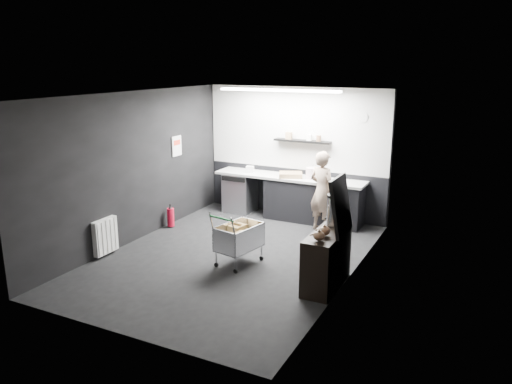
% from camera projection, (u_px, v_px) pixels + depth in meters
% --- Properties ---
extents(floor, '(5.50, 5.50, 0.00)m').
position_uv_depth(floor, '(232.00, 257.00, 8.41)').
color(floor, black).
rests_on(floor, ground).
extents(ceiling, '(5.50, 5.50, 0.00)m').
position_uv_depth(ceiling, '(230.00, 94.00, 7.73)').
color(ceiling, silver).
rests_on(ceiling, wall_back).
extents(wall_back, '(5.50, 0.00, 5.50)m').
position_uv_depth(wall_back, '(295.00, 152.00, 10.45)').
color(wall_back, black).
rests_on(wall_back, floor).
extents(wall_front, '(5.50, 0.00, 5.50)m').
position_uv_depth(wall_front, '(114.00, 229.00, 5.69)').
color(wall_front, black).
rests_on(wall_front, floor).
extents(wall_left, '(0.00, 5.50, 5.50)m').
position_uv_depth(wall_left, '(134.00, 168.00, 8.93)').
color(wall_left, black).
rests_on(wall_left, floor).
extents(wall_right, '(0.00, 5.50, 5.50)m').
position_uv_depth(wall_right, '(352.00, 193.00, 7.21)').
color(wall_right, black).
rests_on(wall_right, floor).
extents(kitchen_wall_panel, '(3.95, 0.02, 1.70)m').
position_uv_depth(kitchen_wall_panel, '(295.00, 128.00, 10.31)').
color(kitchen_wall_panel, silver).
rests_on(kitchen_wall_panel, wall_back).
extents(dado_panel, '(3.95, 0.02, 1.00)m').
position_uv_depth(dado_panel, '(294.00, 192.00, 10.65)').
color(dado_panel, black).
rests_on(dado_panel, wall_back).
extents(floating_shelf, '(1.20, 0.22, 0.04)m').
position_uv_depth(floating_shelf, '(302.00, 141.00, 10.18)').
color(floating_shelf, black).
rests_on(floating_shelf, wall_back).
extents(wall_clock, '(0.20, 0.03, 0.20)m').
position_uv_depth(wall_clock, '(363.00, 117.00, 9.62)').
color(wall_clock, silver).
rests_on(wall_clock, wall_back).
extents(poster, '(0.02, 0.30, 0.40)m').
position_uv_depth(poster, '(177.00, 146.00, 10.00)').
color(poster, white).
rests_on(poster, wall_left).
extents(poster_red_band, '(0.02, 0.22, 0.10)m').
position_uv_depth(poster_red_band, '(177.00, 143.00, 9.98)').
color(poster_red_band, red).
rests_on(poster_red_band, poster).
extents(radiator, '(0.10, 0.50, 0.60)m').
position_uv_depth(radiator, '(105.00, 236.00, 8.38)').
color(radiator, silver).
rests_on(radiator, wall_left).
extents(ceiling_strip, '(2.40, 0.20, 0.04)m').
position_uv_depth(ceiling_strip, '(279.00, 90.00, 9.33)').
color(ceiling_strip, white).
rests_on(ceiling_strip, ceiling).
extents(prep_counter, '(3.20, 0.61, 0.90)m').
position_uv_depth(prep_counter, '(295.00, 198.00, 10.33)').
color(prep_counter, black).
rests_on(prep_counter, floor).
extents(person, '(0.67, 0.55, 1.57)m').
position_uv_depth(person, '(322.00, 191.00, 9.54)').
color(person, beige).
rests_on(person, floor).
extents(shopping_cart, '(0.63, 0.91, 0.90)m').
position_uv_depth(shopping_cart, '(239.00, 239.00, 8.03)').
color(shopping_cart, silver).
rests_on(shopping_cart, floor).
extents(sideboard, '(0.47, 1.10, 1.65)m').
position_uv_depth(sideboard, '(328.00, 252.00, 7.22)').
color(sideboard, black).
rests_on(sideboard, floor).
extents(fire_extinguisher, '(0.14, 0.14, 0.45)m').
position_uv_depth(fire_extinguisher, '(171.00, 217.00, 9.87)').
color(fire_extinguisher, red).
rests_on(fire_extinguisher, floor).
extents(cardboard_box, '(0.56, 0.51, 0.09)m').
position_uv_depth(cardboard_box, '(291.00, 175.00, 10.20)').
color(cardboard_box, '#8E6F4B').
rests_on(cardboard_box, prep_counter).
extents(pink_tub, '(0.22, 0.22, 0.22)m').
position_uv_depth(pink_tub, '(311.00, 173.00, 10.04)').
color(pink_tub, silver).
rests_on(pink_tub, prep_counter).
extents(white_container, '(0.18, 0.16, 0.14)m').
position_uv_depth(white_container, '(250.00, 169.00, 10.60)').
color(white_container, silver).
rests_on(white_container, prep_counter).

